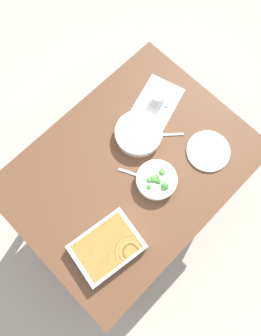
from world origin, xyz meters
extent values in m
plane|color=#B2A899|center=(0.00, 0.00, 0.00)|extent=(6.00, 6.00, 0.00)
cube|color=brown|center=(0.00, 0.00, 0.72)|extent=(1.20, 0.90, 0.04)
cylinder|color=brown|center=(-0.54, -0.39, 0.35)|extent=(0.06, 0.06, 0.70)
cylinder|color=brown|center=(0.54, -0.39, 0.35)|extent=(0.06, 0.06, 0.70)
cylinder|color=brown|center=(-0.54, 0.39, 0.35)|extent=(0.06, 0.06, 0.70)
cylinder|color=brown|center=(0.54, 0.39, 0.35)|extent=(0.06, 0.06, 0.70)
cube|color=silver|center=(-0.35, -0.16, 0.74)|extent=(0.33, 0.27, 0.00)
cylinder|color=white|center=(-0.15, -0.09, 0.77)|extent=(0.23, 0.23, 0.05)
torus|color=white|center=(-0.15, -0.09, 0.79)|extent=(0.24, 0.24, 0.01)
cylinder|color=#B2844C|center=(-0.15, -0.09, 0.77)|extent=(0.19, 0.19, 0.03)
sphere|color=silver|center=(-0.17, -0.09, 0.79)|extent=(0.02, 0.02, 0.02)
sphere|color=#B2844C|center=(-0.16, -0.10, 0.79)|extent=(0.01, 0.01, 0.01)
sphere|color=silver|center=(-0.18, -0.09, 0.79)|extent=(0.02, 0.02, 0.02)
cylinder|color=white|center=(-0.04, 0.14, 0.77)|extent=(0.19, 0.19, 0.05)
torus|color=white|center=(-0.04, 0.14, 0.79)|extent=(0.20, 0.20, 0.01)
cylinder|color=#8CB272|center=(-0.04, 0.14, 0.77)|extent=(0.16, 0.16, 0.02)
sphere|color=#569E42|center=(-0.08, 0.13, 0.79)|extent=(0.03, 0.03, 0.03)
sphere|color=#569E42|center=(-0.01, 0.12, 0.79)|extent=(0.03, 0.03, 0.03)
sphere|color=#569E42|center=(-0.03, 0.13, 0.79)|extent=(0.04, 0.04, 0.04)
sphere|color=#478C38|center=(0.02, 0.14, 0.79)|extent=(0.03, 0.03, 0.03)
sphere|color=#3D7A33|center=(-0.04, 0.19, 0.79)|extent=(0.04, 0.04, 0.04)
sphere|color=#569E42|center=(-0.03, 0.19, 0.79)|extent=(0.03, 0.03, 0.03)
sphere|color=#3D7A33|center=(-0.05, 0.13, 0.79)|extent=(0.03, 0.03, 0.03)
sphere|color=#478C38|center=(-0.09, 0.13, 0.78)|extent=(0.02, 0.02, 0.02)
sphere|color=#569E42|center=(-0.03, 0.14, 0.79)|extent=(0.03, 0.03, 0.03)
sphere|color=#478C38|center=(-0.04, 0.14, 0.78)|extent=(0.02, 0.02, 0.02)
sphere|color=#3D7A33|center=(-0.04, 0.15, 0.79)|extent=(0.03, 0.03, 0.03)
cube|color=silver|center=(0.34, 0.19, 0.77)|extent=(0.33, 0.26, 0.06)
cube|color=gold|center=(0.34, 0.19, 0.78)|extent=(0.29, 0.23, 0.04)
cylinder|color=#B2BCC6|center=(-0.35, -0.16, 0.78)|extent=(0.07, 0.07, 0.08)
cylinder|color=black|center=(-0.35, -0.16, 0.77)|extent=(0.06, 0.06, 0.05)
cylinder|color=white|center=(-0.34, 0.22, 0.75)|extent=(0.22, 0.22, 0.01)
cube|color=silver|center=(-0.27, 0.02, 0.74)|extent=(0.11, 0.10, 0.01)
ellipsoid|color=silver|center=(-0.21, -0.04, 0.75)|extent=(0.05, 0.05, 0.01)
cube|color=silver|center=(0.02, 0.03, 0.74)|extent=(0.07, 0.13, 0.01)
ellipsoid|color=silver|center=(-0.02, 0.10, 0.75)|extent=(0.04, 0.05, 0.01)
cube|color=silver|center=(-0.30, -0.10, 0.74)|extent=(0.14, 0.02, 0.01)
cube|color=silver|center=(-0.38, -0.10, 0.74)|extent=(0.04, 0.03, 0.01)
camera|label=1|loc=(0.28, 0.28, 2.18)|focal=32.16mm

